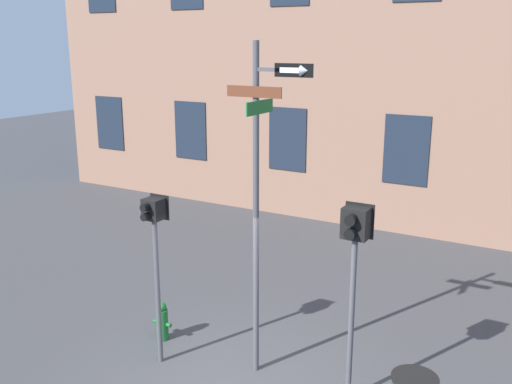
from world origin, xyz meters
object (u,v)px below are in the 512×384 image
street_sign_pole (260,191)px  fire_hydrant (162,321)px  pedestrian_signal_right (354,249)px  pedestrian_signal_left (155,238)px

street_sign_pole → fire_hydrant: bearing=179.3°
pedestrian_signal_right → fire_hydrant: bearing=179.5°
street_sign_pole → pedestrian_signal_right: (1.46, -0.01, -0.61)m
pedestrian_signal_right → fire_hydrant: 3.92m
pedestrian_signal_left → pedestrian_signal_right: (2.98, 0.54, 0.21)m
pedestrian_signal_right → fire_hydrant: (-3.40, 0.03, -1.97)m
street_sign_pole → pedestrian_signal_left: 1.81m
fire_hydrant → pedestrian_signal_right: bearing=-0.5°
street_sign_pole → pedestrian_signal_left: size_ratio=1.82×
street_sign_pole → pedestrian_signal_right: size_ratio=1.73×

